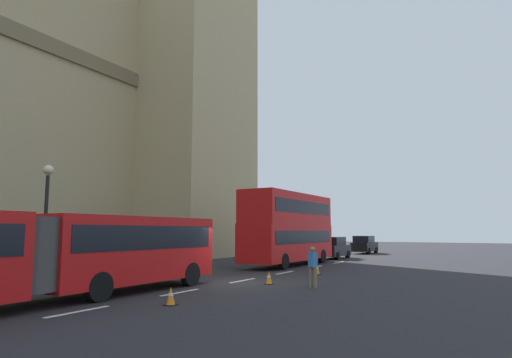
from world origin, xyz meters
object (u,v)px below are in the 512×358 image
object	(u,v)px
double_decker_bus	(289,226)
pedestrian_near_cones	(313,265)
traffic_cone_west	(171,296)
sedan_lead	(333,248)
sedan_trailing	(364,245)
traffic_cone_east	(317,269)
traffic_cone_middle	(269,278)
articulated_bus	(23,251)
street_lamp	(46,215)

from	to	relation	value
double_decker_bus	pedestrian_near_cones	size ratio (longest dim) A/B	5.93
traffic_cone_west	sedan_lead	bearing A→B (deg)	8.09
sedan_trailing	pedestrian_near_cones	xyz separation A→B (m)	(-28.54, -5.87, -0.00)
double_decker_bus	traffic_cone_east	distance (m)	6.80
sedan_lead	traffic_cone_middle	xyz separation A→B (m)	(-18.71, -3.71, -0.63)
double_decker_bus	traffic_cone_middle	distance (m)	11.00
sedan_lead	traffic_cone_east	size ratio (longest dim) A/B	7.59
sedan_lead	pedestrian_near_cones	world-z (taller)	sedan_lead
sedan_lead	sedan_trailing	bearing A→B (deg)	0.24
articulated_bus	sedan_trailing	bearing A→B (deg)	-0.00
double_decker_bus	street_lamp	distance (m)	16.04
double_decker_bus	traffic_cone_east	xyz separation A→B (m)	(-4.95, -3.99, -2.43)
traffic_cone_west	traffic_cone_middle	xyz separation A→B (m)	(6.40, -0.14, 0.00)
street_lamp	traffic_cone_west	bearing A→B (deg)	-97.38
sedan_trailing	traffic_cone_east	bearing A→B (deg)	-170.32
double_decker_bus	traffic_cone_west	world-z (taller)	double_decker_bus
articulated_bus	sedan_lead	xyz separation A→B (m)	(27.84, -0.04, -0.83)
pedestrian_near_cones	articulated_bus	bearing A→B (deg)	147.10
double_decker_bus	sedan_trailing	bearing A→B (deg)	-0.01
articulated_bus	traffic_cone_middle	distance (m)	9.97
sedan_trailing	traffic_cone_east	distance (m)	23.73
articulated_bus	sedan_trailing	distance (m)	37.62
traffic_cone_west	traffic_cone_middle	size ratio (longest dim) A/B	1.00
double_decker_bus	traffic_cone_east	size ratio (longest dim) A/B	17.29
double_decker_bus	traffic_cone_middle	bearing A→B (deg)	-159.53
traffic_cone_east	traffic_cone_middle	bearing A→B (deg)	177.31
articulated_bus	sedan_trailing	size ratio (longest dim) A/B	3.77
double_decker_bus	sedan_trailing	world-z (taller)	double_decker_bus
pedestrian_near_cones	sedan_trailing	bearing A→B (deg)	11.63
traffic_cone_middle	pedestrian_near_cones	bearing A→B (deg)	-91.36
sedan_trailing	traffic_cone_middle	xyz separation A→B (m)	(-28.48, -3.75, -0.63)
street_lamp	traffic_cone_middle	bearing A→B (deg)	-57.08
articulated_bus	pedestrian_near_cones	bearing A→B (deg)	-32.90
articulated_bus	double_decker_bus	world-z (taller)	double_decker_bus
sedan_trailing	traffic_cone_middle	world-z (taller)	sedan_trailing
sedan_lead	pedestrian_near_cones	xyz separation A→B (m)	(-18.76, -5.83, -0.00)
sedan_trailing	double_decker_bus	bearing A→B (deg)	179.99
traffic_cone_middle	sedan_lead	bearing A→B (deg)	11.20
sedan_lead	traffic_cone_middle	distance (m)	19.09
sedan_lead	sedan_trailing	distance (m)	9.77
traffic_cone_middle	street_lamp	xyz separation A→B (m)	(-5.34, 8.26, 2.77)
sedan_lead	articulated_bus	bearing A→B (deg)	179.91
sedan_lead	traffic_cone_west	size ratio (longest dim) A/B	7.59
traffic_cone_east	pedestrian_near_cones	xyz separation A→B (m)	(-5.15, -1.88, 0.63)
traffic_cone_middle	articulated_bus	bearing A→B (deg)	157.67
sedan_trailing	traffic_cone_east	world-z (taller)	sedan_trailing
double_decker_bus	street_lamp	bearing A→B (deg)	163.69
articulated_bus	traffic_cone_east	distance (m)	14.85
traffic_cone_east	street_lamp	world-z (taller)	street_lamp
sedan_trailing	street_lamp	world-z (taller)	street_lamp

